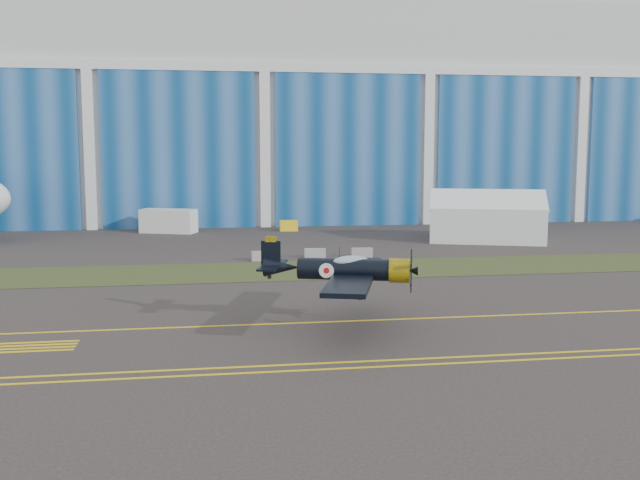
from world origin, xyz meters
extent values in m
plane|color=#383230|center=(0.00, 0.00, 0.00)|extent=(260.00, 260.00, 0.00)
cube|color=#475128|center=(0.00, 14.00, 0.02)|extent=(260.00, 10.00, 0.02)
cube|color=silver|center=(0.00, 72.00, 15.00)|extent=(220.00, 45.00, 30.00)
cube|color=navy|center=(0.00, 49.20, 10.00)|extent=(220.00, 0.60, 20.00)
cube|color=silver|center=(0.00, 49.15, 20.60)|extent=(220.00, 0.70, 1.20)
cube|color=yellow|center=(0.00, -5.00, 0.01)|extent=(200.00, 0.20, 0.02)
cube|color=yellow|center=(0.00, -14.50, 0.01)|extent=(80.00, 0.20, 0.02)
cube|color=yellow|center=(0.00, -13.50, 0.01)|extent=(80.00, 0.20, 0.02)
cube|color=silver|center=(-12.31, 44.34, 1.44)|extent=(7.15, 4.87, 2.88)
cube|color=yellow|center=(2.45, 44.06, 0.65)|extent=(2.26, 1.45, 1.29)
cube|color=gray|center=(-2.82, 19.92, 0.45)|extent=(2.04, 0.75, 0.90)
cube|color=#909996|center=(2.25, 20.86, 0.45)|extent=(2.04, 0.77, 0.90)
cube|color=gray|center=(6.74, 20.58, 0.45)|extent=(2.04, 0.74, 0.90)
camera|label=1|loc=(-8.30, -48.45, 10.52)|focal=42.00mm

